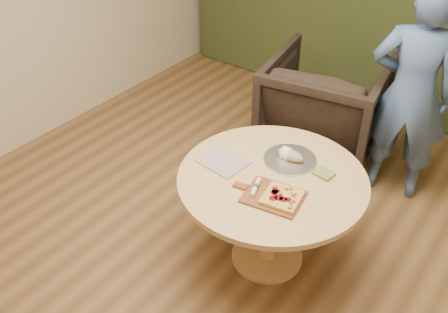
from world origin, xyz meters
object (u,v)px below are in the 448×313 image
cutlery_roll (256,187)px  serving_tray (290,159)px  bread_roll (289,155)px  pedestal_table (271,193)px  pizza_paddle (272,196)px  armchair (325,102)px  flatbread_pizza (282,197)px  person_standing (410,95)px

cutlery_roll → serving_tray: (0.01, 0.40, -0.02)m
serving_tray → bread_roll: bearing=180.0°
cutlery_roll → bread_roll: bearing=71.8°
pedestal_table → pizza_paddle: size_ratio=2.65×
pedestal_table → armchair: (-0.35, 1.47, -0.10)m
armchair → pedestal_table: bearing=93.7°
flatbread_pizza → serving_tray: flatbread_pizza is taller
serving_tray → bread_roll: bread_roll is taller
serving_tray → bread_roll: 0.04m
bread_roll → person_standing: bearing=69.5°
pedestal_table → armchair: bearing=103.5°
cutlery_roll → bread_roll: size_ratio=1.01×
cutlery_roll → serving_tray: bearing=70.5°
flatbread_pizza → serving_tray: (-0.17, 0.39, -0.02)m
flatbread_pizza → pizza_paddle: bearing=-174.2°
flatbread_pizza → person_standing: 1.50m
bread_roll → person_standing: person_standing is taller
cutlery_roll → person_standing: person_standing is taller
pedestal_table → person_standing: (0.40, 1.31, 0.29)m
bread_roll → person_standing: 1.17m
pizza_paddle → serving_tray: size_ratio=1.31×
armchair → cutlery_roll: bearing=91.9°
pizza_paddle → bread_roll: bread_roll is taller
cutlery_roll → person_standing: size_ratio=0.11×
serving_tray → person_standing: size_ratio=0.20×
flatbread_pizza → serving_tray: 0.42m
flatbread_pizza → armchair: (-0.52, 1.64, -0.26)m
serving_tray → armchair: size_ratio=0.35×
pizza_paddle → armchair: bearing=95.9°
serving_tray → armchair: 1.32m
armchair → person_standing: size_ratio=0.57×
pedestal_table → flatbread_pizza: size_ratio=4.87×
bread_roll → pizza_paddle: bearing=-73.8°
pedestal_table → flatbread_pizza: flatbread_pizza is taller
cutlery_roll → serving_tray: 0.40m
flatbread_pizza → person_standing: (0.23, 1.48, 0.12)m
pizza_paddle → person_standing: size_ratio=0.26×
pedestal_table → serving_tray: 0.27m
pizza_paddle → person_standing: person_standing is taller
pedestal_table → serving_tray: bearing=90.4°
pizza_paddle → bread_roll: (-0.11, 0.39, 0.04)m
armchair → person_standing: 0.86m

